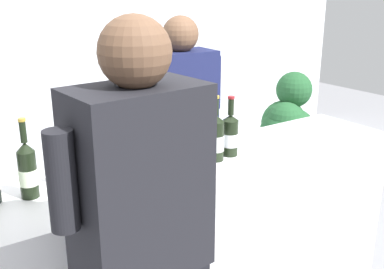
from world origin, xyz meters
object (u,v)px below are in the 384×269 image
Objects in this scene: potted_shrub at (288,130)px; wine_bottle_2 at (28,170)px; wine_bottle_6 at (216,138)px; wine_glass at (189,141)px; wine_bottle_0 at (88,168)px; wine_bottle_4 at (165,147)px; wine_bottle_1 at (230,135)px; person_server at (181,152)px.

wine_bottle_2 is at bearing -161.28° from potted_shrub.
wine_bottle_6 is 1.76× the size of wine_glass.
potted_shrub is at bearing 22.95° from wine_bottle_0.
wine_bottle_4 is 0.27m from wine_bottle_6.
wine_bottle_0 is at bearing -178.87° from wine_bottle_6.
wine_glass is at bearing -9.61° from wine_bottle_4.
wine_bottle_1 is at bearing -147.07° from potted_shrub.
potted_shrub is (1.58, 0.87, -0.45)m from wine_glass.
potted_shrub is (2.10, 0.89, -0.44)m from wine_bottle_0.
wine_bottle_2 reaches higher than wine_bottle_0.
wine_bottle_2 is 1.20m from person_server.
wine_bottle_0 is 2.32m from potted_shrub.
wine_glass is at bearing -151.31° from potted_shrub.
wine_bottle_0 is 0.19× the size of person_server.
wine_bottle_2 reaches higher than wine_bottle_1.
person_server reaches higher than wine_glass.
wine_bottle_1 is 0.94× the size of wine_bottle_4.
wine_bottle_1 is 0.37m from wine_bottle_4.
wine_bottle_1 is 0.99m from wine_bottle_2.
wine_glass reaches higher than potted_shrub.
wine_glass is at bearing -119.64° from person_server.
potted_shrub is (1.26, 0.29, -0.15)m from person_server.
wine_bottle_2 is 2.48m from potted_shrub.
wine_bottle_2 reaches higher than wine_bottle_6.
wine_bottle_1 is 0.94× the size of wine_bottle_6.
wine_glass is at bearing -6.46° from wine_bottle_2.
wine_bottle_6 is 0.20× the size of person_server.
wine_bottle_6 reaches higher than wine_bottle_1.
wine_bottle_4 is 1.77× the size of wine_glass.
wine_bottle_0 is 0.24m from wine_bottle_2.
wine_bottle_6 reaches higher than wine_bottle_0.
person_server reaches higher than wine_bottle_0.
wine_bottle_4 reaches higher than wine_bottle_6.
wine_glass is 0.72m from person_server.
wine_bottle_1 is 0.19× the size of person_server.
wine_bottle_6 is 0.67m from person_server.
wine_bottle_6 is 0.15m from wine_glass.
wine_bottle_2 is 0.20× the size of person_server.
wine_bottle_2 is (-0.21, 0.11, 0.00)m from wine_bottle_0.
wine_bottle_4 is at bearing 170.39° from wine_glass.
wine_bottle_6 is 1.74m from potted_shrub.
wine_bottle_0 is at bearing -177.96° from wine_bottle_1.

